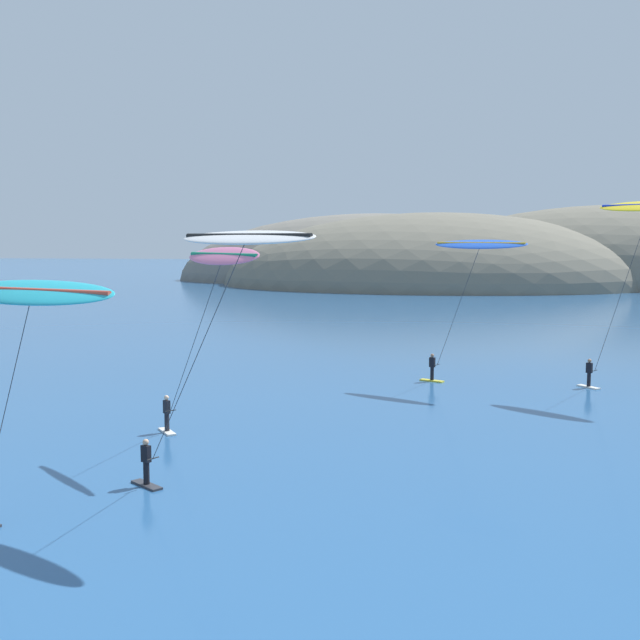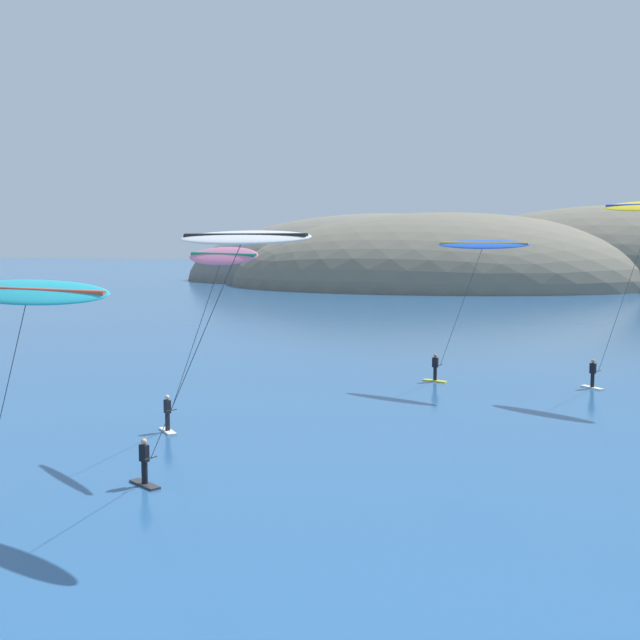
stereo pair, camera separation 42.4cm
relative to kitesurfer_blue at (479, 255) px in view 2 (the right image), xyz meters
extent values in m
ellipsoid|color=#6B6656|center=(-2.52, 100.03, -7.79)|extent=(78.29, 51.54, 26.49)
ellipsoid|color=#7A705B|center=(25.25, 115.54, -7.79)|extent=(86.15, 39.11, 24.75)
ellipsoid|color=slate|center=(-14.42, 112.57, -7.79)|extent=(80.32, 38.03, 26.97)
ellipsoid|color=#6B6656|center=(30.93, 107.18, -7.79)|extent=(82.93, 44.16, 29.43)
cube|color=yellow|center=(-2.46, 1.25, -7.75)|extent=(1.52, 1.02, 0.08)
cylinder|color=black|center=(-2.46, 1.25, -7.31)|extent=(0.22, 0.22, 0.80)
cube|color=black|center=(-2.46, 1.25, -6.61)|extent=(0.39, 0.33, 0.60)
sphere|color=#9E7051|center=(-2.46, 1.25, -6.19)|extent=(0.22, 0.22, 0.22)
cylinder|color=black|center=(-2.15, 1.09, -6.73)|extent=(0.29, 0.51, 0.04)
ellipsoid|color=blue|center=(0.21, -0.11, 0.60)|extent=(5.74, 3.78, 0.68)
cylinder|color=gold|center=(0.21, -0.11, 0.65)|extent=(4.96, 2.63, 0.16)
cylinder|color=#333338|center=(-0.97, 0.49, -3.12)|extent=(2.39, 1.23, 7.24)
cube|color=silver|center=(-14.25, -13.54, -7.75)|extent=(1.21, 1.45, 0.08)
cylinder|color=black|center=(-14.25, -13.54, -7.31)|extent=(0.22, 0.22, 0.80)
cube|color=black|center=(-14.25, -13.54, -6.61)|extent=(0.39, 0.37, 0.60)
sphere|color=beige|center=(-14.25, -13.54, -6.19)|extent=(0.22, 0.22, 0.22)
cylinder|color=black|center=(-13.98, -13.77, -6.73)|extent=(0.39, 0.44, 0.04)
ellipsoid|color=pink|center=(-10.71, -16.65, 0.27)|extent=(4.31, 3.97, 0.84)
cylinder|color=#14895B|center=(-10.71, -16.65, 0.32)|extent=(3.56, 3.16, 0.16)
cylinder|color=#333338|center=(-12.35, -15.21, -3.28)|extent=(3.31, 2.92, 6.91)
cube|color=#2D2D33|center=(-12.36, -21.19, -7.75)|extent=(1.43, 1.24, 0.08)
cylinder|color=black|center=(-12.36, -21.19, -7.31)|extent=(0.22, 0.22, 0.80)
cube|color=black|center=(-12.36, -21.19, -6.61)|extent=(0.39, 0.33, 0.60)
sphere|color=tan|center=(-12.36, -21.19, -6.19)|extent=(0.22, 0.22, 0.22)
cylinder|color=black|center=(-12.04, -21.35, -6.73)|extent=(0.29, 0.51, 0.04)
ellipsoid|color=white|center=(-8.12, -23.39, 1.01)|extent=(5.33, 3.64, 0.59)
cylinder|color=black|center=(-8.12, -23.39, 1.06)|extent=(4.54, 2.46, 0.16)
cylinder|color=#333338|center=(-10.08, -22.37, -2.91)|extent=(3.95, 2.07, 7.65)
ellipsoid|color=#23B2C6|center=(-13.67, -26.39, -0.55)|extent=(6.07, 3.00, 0.80)
cylinder|color=#DB4C38|center=(-13.67, -26.39, -0.50)|extent=(5.46, 1.85, 0.16)
cylinder|color=#333338|center=(-14.70, -26.07, -3.69)|extent=(2.09, 0.68, 6.09)
cube|color=silver|center=(6.66, 0.47, -7.75)|extent=(1.22, 1.44, 0.08)
cylinder|color=black|center=(6.66, 0.47, -7.31)|extent=(0.22, 0.22, 0.80)
cube|color=black|center=(6.66, 0.47, -6.61)|extent=(0.39, 0.36, 0.60)
sphere|color=#9E7051|center=(6.66, 0.47, -6.19)|extent=(0.22, 0.22, 0.22)
cylinder|color=black|center=(6.94, 0.26, -6.73)|extent=(0.36, 0.47, 0.04)
cylinder|color=#333338|center=(8.09, -0.59, -2.06)|extent=(2.32, 1.72, 9.35)
camera|label=1|loc=(-2.26, -47.70, 1.02)|focal=45.00mm
camera|label=2|loc=(-1.84, -47.63, 1.02)|focal=45.00mm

